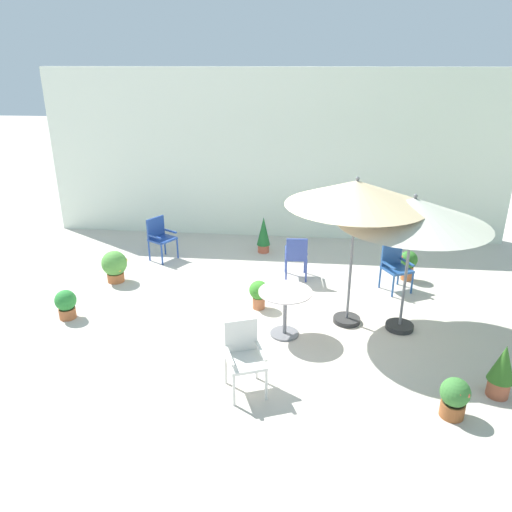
% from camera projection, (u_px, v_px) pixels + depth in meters
% --- Properties ---
extents(ground_plane, '(60.00, 60.00, 0.00)m').
position_uv_depth(ground_plane, '(255.00, 314.00, 8.27)').
color(ground_plane, beige).
extents(villa_facade, '(10.75, 0.30, 3.88)m').
position_uv_depth(villa_facade, '(274.00, 155.00, 11.39)').
color(villa_facade, white).
rests_on(villa_facade, ground).
extents(patio_umbrella_0, '(2.23, 2.23, 2.21)m').
position_uv_depth(patio_umbrella_0, '(414.00, 212.00, 7.10)').
color(patio_umbrella_0, '#2D2D2D').
rests_on(patio_umbrella_0, ground).
extents(patio_umbrella_1, '(2.13, 2.13, 2.42)m').
position_uv_depth(patio_umbrella_1, '(356.00, 194.00, 7.22)').
color(patio_umbrella_1, '#2D2D2D').
rests_on(patio_umbrella_1, ground).
extents(cafe_table_0, '(0.82, 0.82, 0.75)m').
position_uv_depth(cafe_table_0, '(285.00, 304.00, 7.46)').
color(cafe_table_0, silver).
rests_on(cafe_table_0, ground).
extents(patio_chair_0, '(0.60, 0.63, 0.93)m').
position_uv_depth(patio_chair_0, '(244.00, 353.00, 6.22)').
color(patio_chair_0, silver).
rests_on(patio_chair_0, ground).
extents(patio_chair_1, '(0.46, 0.51, 0.89)m').
position_uv_depth(patio_chair_1, '(296.00, 254.00, 9.42)').
color(patio_chair_1, '#364998').
rests_on(patio_chair_1, ground).
extents(patio_chair_2, '(0.60, 0.60, 0.93)m').
position_uv_depth(patio_chair_2, '(395.00, 263.00, 9.01)').
color(patio_chair_2, '#244E8E').
rests_on(patio_chair_2, ground).
extents(patio_chair_3, '(0.62, 0.64, 0.91)m').
position_uv_depth(patio_chair_3, '(160.00, 235.00, 10.40)').
color(patio_chair_3, '#244597').
rests_on(patio_chair_3, ground).
extents(potted_plant_0, '(0.35, 0.35, 0.52)m').
position_uv_depth(potted_plant_0, '(455.00, 397.00, 5.80)').
color(potted_plant_0, '#96532A').
rests_on(potted_plant_0, ground).
extents(potted_plant_1, '(0.33, 0.33, 0.74)m').
position_uv_depth(potted_plant_1, '(502.00, 370.00, 6.12)').
color(potted_plant_1, '#9C5238').
rests_on(potted_plant_1, ground).
extents(potted_plant_2, '(0.33, 0.33, 0.51)m').
position_uv_depth(potted_plant_2, '(259.00, 293.00, 8.37)').
color(potted_plant_2, '#C66D43').
rests_on(potted_plant_2, ground).
extents(potted_plant_3, '(0.30, 0.30, 0.81)m').
position_uv_depth(potted_plant_3, '(264.00, 234.00, 10.81)').
color(potted_plant_3, '#B8563D').
rests_on(potted_plant_3, ground).
extents(potted_plant_4, '(0.35, 0.34, 0.59)m').
position_uv_depth(potted_plant_4, '(408.00, 263.00, 9.46)').
color(potted_plant_4, '#C76A39').
rests_on(potted_plant_4, ground).
extents(potted_plant_5, '(0.48, 0.48, 0.62)m').
position_uv_depth(potted_plant_5, '(115.00, 265.00, 9.38)').
color(potted_plant_5, '#B86336').
rests_on(potted_plant_5, ground).
extents(potted_plant_6, '(0.35, 0.36, 0.50)m').
position_uv_depth(potted_plant_6, '(66.00, 303.00, 8.06)').
color(potted_plant_6, '#B16137').
rests_on(potted_plant_6, ground).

